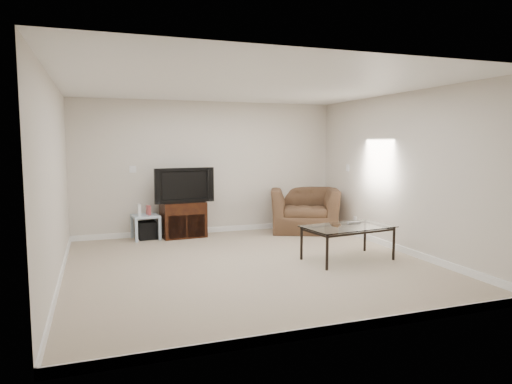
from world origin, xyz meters
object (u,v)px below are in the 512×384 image
object	(u,v)px
subwoofer	(147,230)
coffee_table	(348,243)
tv_stand	(183,219)
television	(183,185)
side_table	(146,227)
recliner	(305,202)

from	to	relation	value
subwoofer	coffee_table	bearing A→B (deg)	-43.58
tv_stand	coffee_table	distance (m)	3.18
subwoofer	tv_stand	bearing A→B (deg)	-1.87
tv_stand	subwoofer	distance (m)	0.67
subwoofer	coffee_table	size ratio (longest dim) A/B	0.24
tv_stand	television	world-z (taller)	television
coffee_table	side_table	bearing A→B (deg)	136.93
tv_stand	coffee_table	size ratio (longest dim) A/B	0.60
coffee_table	tv_stand	bearing A→B (deg)	128.58
recliner	television	bearing A→B (deg)	-161.64
recliner	coffee_table	bearing A→B (deg)	-76.12
television	subwoofer	distance (m)	1.04
tv_stand	coffee_table	world-z (taller)	tv_stand
tv_stand	television	distance (m)	0.64
subwoofer	recliner	size ratio (longest dim) A/B	0.24
television	subwoofer	bearing A→B (deg)	169.14
subwoofer	coffee_table	distance (m)	3.64
television	coffee_table	distance (m)	3.23
side_table	television	bearing A→B (deg)	-2.72
television	subwoofer	size ratio (longest dim) A/B	3.25
side_table	coffee_table	bearing A→B (deg)	-43.07
side_table	tv_stand	bearing A→B (deg)	0.00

